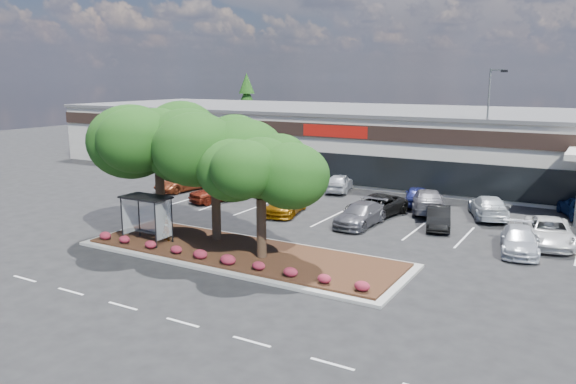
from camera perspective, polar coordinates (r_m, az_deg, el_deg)
The scene contains 26 objects.
ground at distance 25.95m, azimuth -6.21°, elevation -9.48°, with size 160.00×160.00×0.00m, color black.
retail_store at distance 55.60m, azimuth 14.90°, elevation 4.85°, with size 80.40×25.20×6.25m.
landscape_island at distance 30.07m, azimuth -4.80°, elevation -6.22°, with size 18.00×6.00×0.26m.
lane_markings at distance 34.52m, azimuth 3.87°, elevation -4.06°, with size 33.12×20.06×0.01m.
shrub_row at distance 28.34m, azimuth -7.24°, elevation -6.57°, with size 17.00×0.80×0.50m, color maroon, non-canonical shape.
bus_shelter at distance 32.13m, azimuth -14.03°, elevation -1.34°, with size 2.75×1.55×2.59m.
island_tree_west at distance 33.21m, azimuth -12.96°, elevation 2.47°, with size 7.20×7.20×7.89m, color #10360D, non-canonical shape.
island_tree_mid at distance 31.55m, azimuth -7.40°, elevation 1.67°, with size 6.60×6.60×7.32m, color #10360D, non-canonical shape.
island_tree_east at distance 28.15m, azimuth -2.75°, elevation -0.29°, with size 5.80×5.80×6.50m, color #10360D, non-canonical shape.
conifer_north_west at distance 79.23m, azimuth -4.19°, elevation 8.44°, with size 4.40×4.40×10.00m, color #10360D.
person_waiting at distance 32.26m, azimuth -12.26°, elevation -3.50°, with size 0.58×0.38×1.58m, color #594C47.
light_pole at distance 44.79m, azimuth 19.56°, elevation 4.66°, with size 1.43×0.50×9.96m.
car_0 at distance 47.58m, azimuth -10.79°, elevation 0.93°, with size 2.23×4.84×1.34m, color maroon.
car_1 at distance 43.02m, azimuth -7.04°, elevation 0.10°, with size 1.89×4.70×1.60m, color maroon.
car_2 at distance 38.92m, azimuth -0.14°, elevation -1.17°, with size 1.99×4.90×1.42m, color #7A4804.
car_3 at distance 36.09m, azimuth 7.37°, elevation -2.27°, with size 2.01×4.95×1.44m, color #525258.
car_4 at distance 38.51m, azimuth 8.89°, elevation -1.41°, with size 2.42×5.25×1.46m, color black.
car_5 at distance 36.38m, azimuth 15.04°, elevation -2.54°, with size 1.42×4.06×1.34m, color black.
car_6 at distance 32.82m, azimuth 22.45°, elevation -4.56°, with size 1.87×4.61×1.34m, color #B2B7C0.
car_7 at distance 35.00m, azimuth 25.01°, elevation -3.69°, with size 2.43×5.27×1.47m, color silver.
car_9 at distance 49.97m, azimuth -6.07°, elevation 1.58°, with size 2.24×4.87×1.35m, color black.
car_10 at distance 45.12m, azimuth -1.12°, elevation 0.63°, with size 1.72×4.28×1.46m, color #57555D.
car_11 at distance 46.60m, azimuth 5.26°, elevation 0.96°, with size 1.77×4.41×1.50m, color #ADB1B9.
car_12 at distance 42.38m, azimuth 12.98°, elevation -0.39°, with size 1.71×4.26×1.45m, color navy.
car_13 at distance 40.64m, azimuth 13.99°, elevation -0.84°, with size 2.24×5.52×1.60m, color slate.
car_14 at distance 40.08m, azimuth 19.68°, elevation -1.42°, with size 2.10×5.15×1.50m, color silver.
Camera 1 is at (14.44, -19.45, 9.29)m, focal length 35.00 mm.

